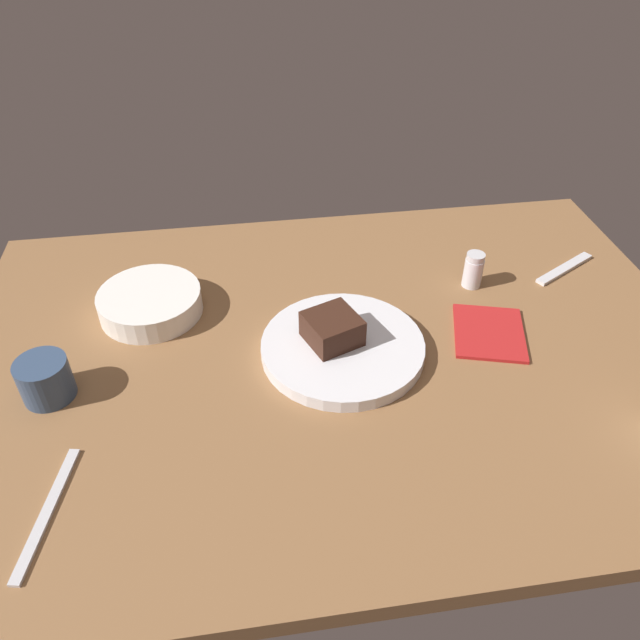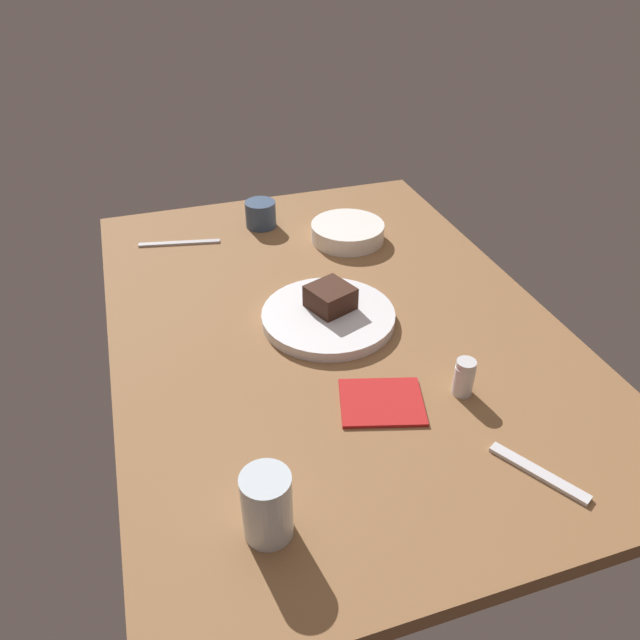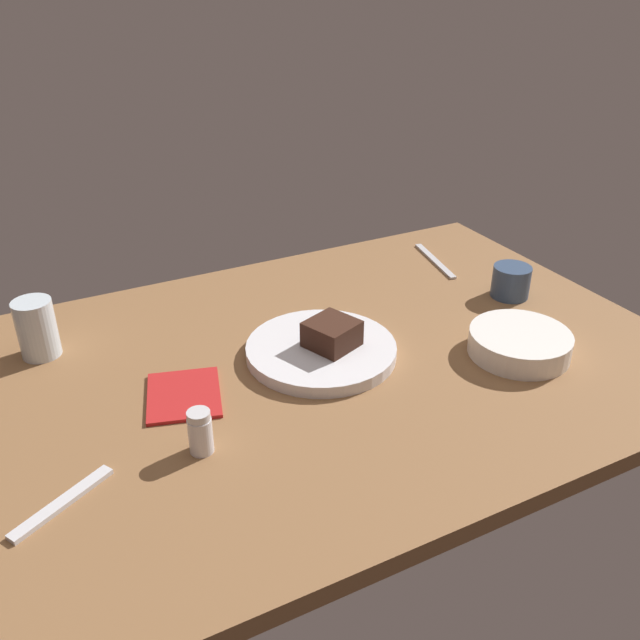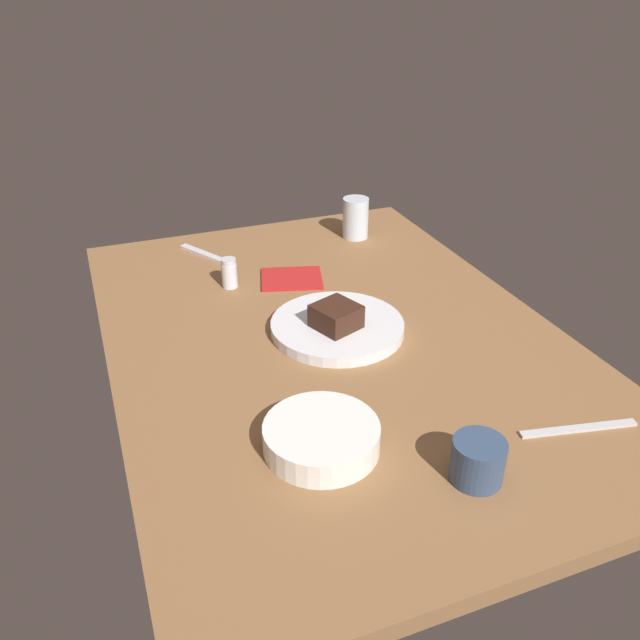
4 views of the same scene
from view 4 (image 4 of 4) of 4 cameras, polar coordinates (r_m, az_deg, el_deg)
name	(u,v)px [view 4 (image 4 of 4)]	position (r cm, az deg, el deg)	size (l,w,h in cm)	color
dining_table	(334,340)	(126.07, 1.22, -1.80)	(120.00, 84.00, 3.00)	brown
dessert_plate	(337,327)	(125.53, 1.52, -0.59)	(25.83, 25.83, 2.14)	silver
chocolate_cake_slice	(336,316)	(122.29, 1.40, 0.33)	(7.69, 7.72, 4.52)	#381E14
salt_shaker	(229,273)	(142.92, -7.97, 4.10)	(3.42, 3.42, 6.64)	silver
water_glass	(356,218)	(167.26, 3.14, 8.94)	(6.57, 6.57, 10.28)	silver
side_bowl	(321,437)	(97.04, 0.12, -10.26)	(17.37, 17.37, 4.15)	white
coffee_cup	(478,461)	(94.12, 13.69, -11.91)	(7.51, 7.51, 6.40)	#334766
dessert_spoon	(203,254)	(160.79, -10.24, 5.77)	(15.00, 1.80, 0.70)	silver
butter_knife	(578,429)	(109.03, 21.76, -8.85)	(19.00, 1.40, 0.50)	silver
folded_napkin	(293,278)	(146.09, -2.41, 3.68)	(11.23, 13.50, 0.60)	#B21E1E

